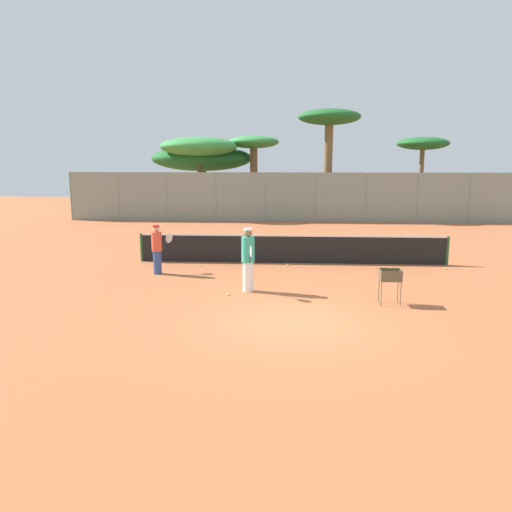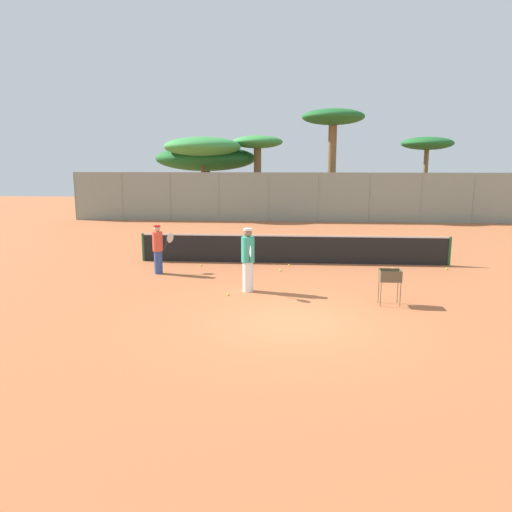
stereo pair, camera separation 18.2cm
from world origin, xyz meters
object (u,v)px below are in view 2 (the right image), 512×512
(player_white_outfit, at_px, (158,249))
(player_red_cap, at_px, (248,259))
(tennis_net, at_px, (293,248))
(parked_car, at_px, (402,207))
(ball_cart, at_px, (390,278))

(player_white_outfit, relative_size, player_red_cap, 0.89)
(tennis_net, relative_size, player_red_cap, 6.17)
(tennis_net, height_order, player_white_outfit, player_white_outfit)
(parked_car, bearing_deg, player_red_cap, -112.97)
(parked_car, bearing_deg, tennis_net, -114.33)
(player_white_outfit, distance_m, player_red_cap, 3.88)
(tennis_net, xyz_separation_m, parked_car, (7.41, 16.39, 0.10))
(player_red_cap, bearing_deg, player_white_outfit, -135.38)
(player_white_outfit, height_order, parked_car, player_white_outfit)
(player_white_outfit, bearing_deg, parked_car, 6.13)
(tennis_net, bearing_deg, player_red_cap, -107.41)
(ball_cart, height_order, parked_car, parked_car)
(tennis_net, distance_m, player_white_outfit, 5.04)
(player_red_cap, height_order, parked_car, player_red_cap)
(ball_cart, bearing_deg, player_white_outfit, 155.82)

